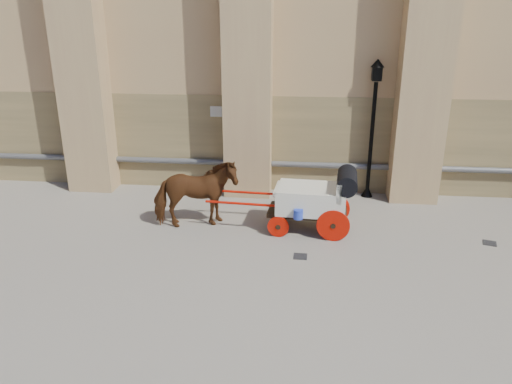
# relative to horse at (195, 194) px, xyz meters

# --- Properties ---
(ground) EXTENTS (90.00, 90.00, 0.00)m
(ground) POSITION_rel_horse_xyz_m (2.09, -0.94, -0.92)
(ground) COLOR #6F675C
(ground) RESTS_ON ground
(horse) EXTENTS (2.36, 1.55, 1.83)m
(horse) POSITION_rel_horse_xyz_m (0.00, 0.00, 0.00)
(horse) COLOR #572F13
(horse) RESTS_ON ground
(carriage) EXTENTS (3.91, 1.41, 1.68)m
(carriage) POSITION_rel_horse_xyz_m (3.16, 0.08, -0.01)
(carriage) COLOR black
(carriage) RESTS_ON ground
(street_lamp) EXTENTS (0.39, 0.39, 4.15)m
(street_lamp) POSITION_rel_horse_xyz_m (4.78, 2.77, 1.30)
(street_lamp) COLOR black
(street_lamp) RESTS_ON ground
(drain_grate_near) EXTENTS (0.33, 0.33, 0.01)m
(drain_grate_near) POSITION_rel_horse_xyz_m (2.80, -1.46, -0.91)
(drain_grate_near) COLOR black
(drain_grate_near) RESTS_ON ground
(drain_grate_far) EXTENTS (0.39, 0.39, 0.01)m
(drain_grate_far) POSITION_rel_horse_xyz_m (7.48, -0.28, -0.91)
(drain_grate_far) COLOR black
(drain_grate_far) RESTS_ON ground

